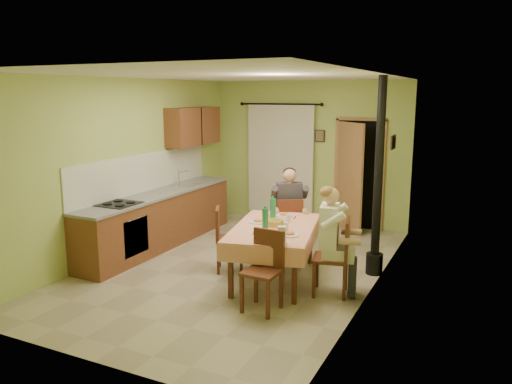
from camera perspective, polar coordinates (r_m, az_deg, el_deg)
The scene contains 17 objects.
floor at distance 7.57m, azimuth -2.06°, elevation -8.55°, with size 4.00×6.00×0.01m, color tan.
room_shell at distance 7.16m, azimuth -2.16°, elevation 5.29°, with size 4.04×6.04×2.82m.
kitchen_run at distance 8.63m, azimuth -10.93°, elevation -2.92°, with size 0.64×3.64×1.56m.
upper_cabinets at distance 9.53m, azimuth -7.14°, elevation 7.46°, with size 0.35×1.40×0.70m, color brown.
curtain at distance 10.07m, azimuth 2.79°, elevation 3.80°, with size 1.70×0.07×2.22m.
doorway at distance 9.55m, azimuth 11.22°, elevation 1.92°, with size 0.96×0.61×2.15m.
dining_table at distance 6.97m, azimuth 2.09°, elevation -6.99°, with size 1.45×2.00×0.76m.
tableware at distance 6.73m, azimuth 2.10°, elevation -3.70°, with size 0.91×1.53×0.33m.
chair_far at distance 8.00m, azimuth 3.79°, elevation -5.29°, with size 0.53×0.53×0.95m.
chair_near at distance 6.05m, azimuth 0.73°, elevation -10.81°, with size 0.43×0.43×0.96m.
chair_right at distance 6.58m, azimuth 8.64°, elevation -9.06°, with size 0.52×0.52×1.00m.
chair_left at distance 7.34m, azimuth -3.11°, elevation -6.80°, with size 0.52×0.52×0.94m.
man_far at distance 7.86m, azimuth 3.84°, elevation -1.14°, with size 0.65×0.61×1.39m.
man_right at distance 6.40m, azimuth 8.66°, elevation -4.11°, with size 0.54×0.63×1.39m.
stove_flue at distance 7.21m, azimuth 13.67°, elevation -1.38°, with size 0.24×0.24×2.80m.
picture_back at distance 9.80m, azimuth 7.32°, elevation 6.39°, with size 0.19×0.03×0.23m, color black.
picture_right at distance 7.66m, azimuth 15.42°, elevation 5.51°, with size 0.03×0.31×0.21m, color brown.
Camera 1 is at (3.32, -6.30, 2.55)m, focal length 35.00 mm.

